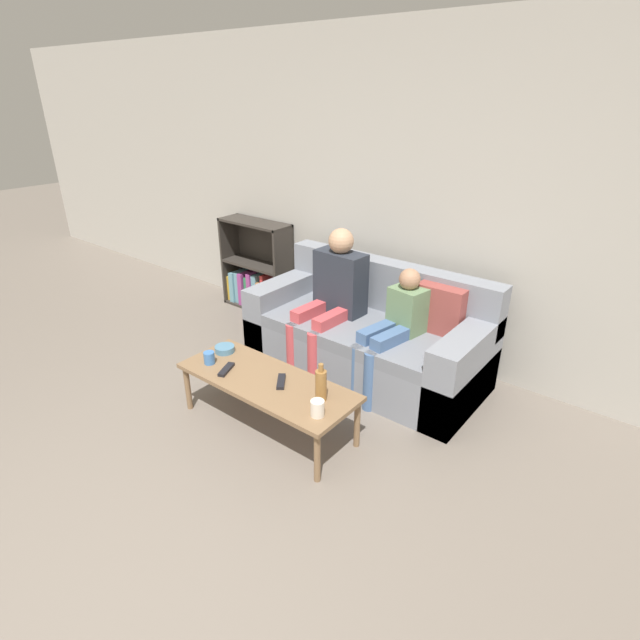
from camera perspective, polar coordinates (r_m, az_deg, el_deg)
The scene contains 13 objects.
ground_plane at distance 2.87m, azimuth -24.60°, elevation -25.59°, with size 22.00×22.00×0.00m, color #70665B.
wall_back at distance 4.11m, azimuth 11.30°, elevation 13.05°, with size 12.00×0.06×2.60m.
couch at distance 4.02m, azimuth 5.49°, elevation -2.09°, with size 1.89×0.85×0.86m.
bookshelf at distance 5.25m, azimuth -7.22°, elevation 5.09°, with size 0.78×0.28×0.92m.
coffee_table at distance 3.35m, azimuth -6.13°, elevation -7.27°, with size 1.27×0.49×0.37m.
person_adult at distance 3.96m, azimuth 1.62°, elevation 3.55°, with size 0.43×0.62×1.15m.
person_child at distance 3.67m, azimuth 8.45°, elevation -0.65°, with size 0.34×0.63×0.95m.
cup_near at distance 3.56m, azimuth -12.54°, elevation -4.24°, with size 0.08×0.08×0.09m.
cup_far at distance 2.95m, azimuth -0.29°, elevation -10.05°, with size 0.08×0.08×0.10m.
tv_remote_0 at distance 3.28m, azimuth -4.47°, elevation -7.02°, with size 0.14×0.16×0.02m.
tv_remote_1 at distance 3.46m, azimuth -10.66°, elevation -5.58°, with size 0.11×0.18×0.02m.
snack_bowl at distance 3.70m, azimuth -10.84°, elevation -3.27°, with size 0.14×0.14×0.05m.
bottle at distance 3.06m, azimuth 0.11°, elevation -7.41°, with size 0.07×0.07×0.25m.
Camera 1 is at (1.85, -0.59, 2.12)m, focal length 28.00 mm.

